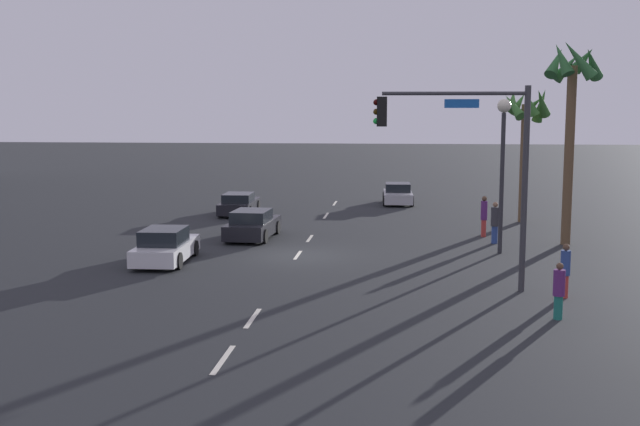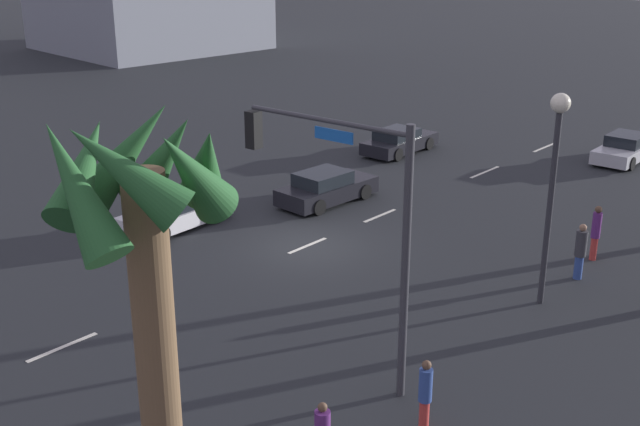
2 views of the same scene
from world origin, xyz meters
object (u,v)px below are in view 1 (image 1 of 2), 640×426
object	(u,v)px
pedestrian_2	(495,222)
traffic_signal	(476,154)
car_0	(253,225)
palm_tree_1	(527,120)
pedestrian_3	(484,215)
car_2	(239,204)
car_1	(165,247)
car_3	(398,194)
palm_tree_0	(572,92)
pedestrian_0	(559,290)
pedestrian_1	(565,269)
streetlamp	(503,146)

from	to	relation	value
pedestrian_2	traffic_signal	bearing A→B (deg)	-11.03
car_0	palm_tree_1	world-z (taller)	palm_tree_1
pedestrian_3	car_2	bearing A→B (deg)	-117.04
car_0	car_1	distance (m)	6.44
car_0	car_3	distance (m)	15.66
car_2	palm_tree_1	bearing A→B (deg)	84.77
pedestrian_3	car_1	bearing A→B (deg)	-59.85
car_2	palm_tree_0	size ratio (longest dim) A/B	0.50
pedestrian_0	pedestrian_3	world-z (taller)	pedestrian_3
traffic_signal	pedestrian_1	bearing A→B (deg)	76.19
car_0	car_2	distance (m)	8.55
car_3	traffic_signal	distance (m)	24.24
traffic_signal	pedestrian_1	world-z (taller)	traffic_signal
traffic_signal	palm_tree_0	world-z (taller)	palm_tree_0
pedestrian_3	streetlamp	bearing A→B (deg)	3.05
car_1	pedestrian_0	world-z (taller)	pedestrian_0
car_1	car_2	distance (m)	14.23
pedestrian_0	pedestrian_2	distance (m)	12.66
car_3	pedestrian_0	distance (m)	27.50
car_0	streetlamp	bearing A→B (deg)	76.25
pedestrian_0	palm_tree_1	distance (m)	20.32
traffic_signal	pedestrian_3	bearing A→B (deg)	172.19
car_3	palm_tree_1	size ratio (longest dim) A/B	0.58
car_1	palm_tree_0	xyz separation A→B (m)	(-5.75, 16.39, 6.05)
car_3	traffic_signal	xyz separation A→B (m)	(23.79, 2.53, 3.90)
pedestrian_3	palm_tree_1	xyz separation A→B (m)	(-5.24, 2.64, 4.34)
car_2	traffic_signal	world-z (taller)	traffic_signal
car_0	traffic_signal	size ratio (longest dim) A/B	0.67
traffic_signal	pedestrian_0	distance (m)	5.35
car_2	pedestrian_2	xyz separation A→B (m)	(8.48, 13.38, 0.41)
pedestrian_1	pedestrian_3	bearing A→B (deg)	-173.84
car_1	palm_tree_0	bearing A→B (deg)	109.33
car_2	palm_tree_1	world-z (taller)	palm_tree_1
streetlamp	pedestrian_1	xyz separation A→B (m)	(7.62, 1.05, -3.51)
pedestrian_2	palm_tree_1	xyz separation A→B (m)	(-7.05, 2.35, 4.40)
pedestrian_0	palm_tree_1	bearing A→B (deg)	173.98
car_0	pedestrian_0	distance (m)	17.16
pedestrian_0	palm_tree_1	size ratio (longest dim) A/B	0.23
car_0	car_3	world-z (taller)	car_0
pedestrian_2	pedestrian_1	bearing A→B (deg)	5.62
traffic_signal	pedestrian_2	distance (m)	10.14
car_2	pedestrian_0	size ratio (longest dim) A/B	2.72
traffic_signal	car_0	bearing A→B (deg)	-136.29
traffic_signal	pedestrian_1	distance (m)	4.60
car_2	pedestrian_0	bearing A→B (deg)	32.85
car_1	car_3	bearing A→B (deg)	156.12
pedestrian_2	palm_tree_1	world-z (taller)	palm_tree_1
pedestrian_2	pedestrian_3	bearing A→B (deg)	-170.86
palm_tree_0	pedestrian_2	bearing A→B (deg)	-89.92
car_2	car_3	distance (m)	10.82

